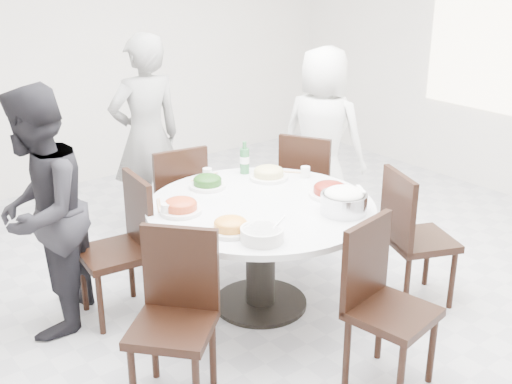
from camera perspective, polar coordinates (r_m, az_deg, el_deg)
floor at (r=4.74m, az=2.09°, el=-8.37°), size 6.00×6.00×0.01m
wall_back at (r=6.77m, az=-14.70°, el=12.46°), size 6.00×0.01×2.80m
dining_table at (r=4.34m, az=0.41°, el=-5.68°), size 1.50×1.50×0.75m
chair_ne at (r=5.30m, az=4.90°, el=0.47°), size 0.57×0.57×0.95m
chair_n at (r=4.99m, az=-7.40°, el=-0.92°), size 0.48×0.48×0.95m
chair_nw at (r=4.29m, az=-12.54°, el=-5.09°), size 0.46×0.46×0.95m
chair_sw at (r=3.45m, az=-7.48°, el=-11.59°), size 0.59×0.59×0.95m
chair_s at (r=3.62m, az=12.08°, el=-10.20°), size 0.49×0.49×0.95m
chair_se at (r=4.51m, az=14.43°, el=-3.92°), size 0.55×0.55×0.95m
diner_right at (r=5.58m, az=5.92°, el=4.83°), size 0.76×0.90×1.57m
diner_middle at (r=5.35m, az=-9.72°, el=4.74°), size 0.65×0.45×1.71m
diner_left at (r=4.15m, az=-18.63°, el=-1.80°), size 0.95×0.98×1.59m
dish_greens at (r=4.47m, az=-4.33°, el=0.78°), size 0.25×0.25×0.07m
dish_pale at (r=4.63m, az=1.13°, el=1.61°), size 0.28×0.28×0.07m
dish_orange at (r=4.07m, az=-6.72°, el=-1.36°), size 0.27×0.27×0.07m
dish_redbrown at (r=4.34m, az=6.58°, el=0.08°), size 0.28×0.28×0.07m
dish_tofu at (r=3.76m, az=-2.28°, el=-3.16°), size 0.25×0.25×0.07m
rice_bowl at (r=4.07m, az=7.80°, el=-1.00°), size 0.29×0.29×0.13m
soup_bowl at (r=3.66m, az=0.55°, el=-3.78°), size 0.25×0.25×0.08m
beverage_bottle at (r=4.72m, az=-1.02°, el=3.08°), size 0.07×0.07×0.24m
tea_cups at (r=4.62m, az=-4.48°, el=1.55°), size 0.07×0.07×0.08m
chopsticks at (r=4.69m, az=-4.58°, el=1.38°), size 0.24×0.04×0.01m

